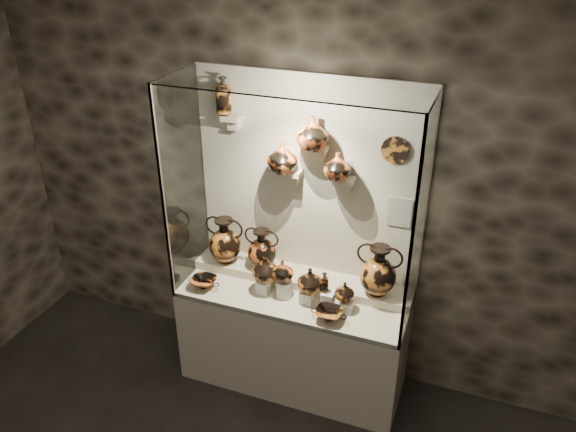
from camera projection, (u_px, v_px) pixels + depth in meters
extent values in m
cube|color=black|center=(309.00, 183.00, 4.05)|extent=(5.00, 0.02, 3.20)
cube|color=#BFB39A|center=(293.00, 339.00, 4.35)|extent=(1.70, 0.60, 0.80)
cube|color=beige|center=(293.00, 296.00, 4.16)|extent=(1.68, 0.58, 0.03)
cube|color=beige|center=(301.00, 279.00, 4.29)|extent=(1.70, 0.25, 0.10)
cube|color=#BFB39A|center=(309.00, 183.00, 4.05)|extent=(1.70, 0.03, 1.60)
cube|color=white|center=(278.00, 221.00, 3.54)|extent=(1.70, 0.01, 1.60)
cube|color=white|center=(184.00, 183.00, 4.05)|extent=(0.01, 0.60, 1.60)
cube|color=white|center=(420.00, 223.00, 3.52)|extent=(0.01, 0.60, 1.60)
cube|color=white|center=(295.00, 85.00, 3.41)|extent=(1.70, 0.60, 0.01)
cube|color=gray|center=(163.00, 200.00, 3.81)|extent=(0.02, 0.02, 1.60)
cube|color=gray|center=(411.00, 245.00, 3.29)|extent=(0.02, 0.02, 1.60)
cube|color=silver|center=(263.00, 286.00, 4.15)|extent=(0.09, 0.09, 0.10)
cube|color=silver|center=(285.00, 289.00, 4.09)|extent=(0.09, 0.09, 0.13)
cube|color=silver|center=(307.00, 296.00, 4.05)|extent=(0.09, 0.09, 0.09)
cube|color=silver|center=(328.00, 299.00, 3.99)|extent=(0.09, 0.09, 0.12)
cube|color=silver|center=(347.00, 306.00, 3.96)|extent=(0.09, 0.09, 0.08)
cube|color=#BFB39A|center=(232.00, 118.00, 3.94)|extent=(0.14, 0.12, 0.04)
cube|color=#BFB39A|center=(292.00, 172.00, 3.97)|extent=(0.14, 0.12, 0.04)
cube|color=#BFB39A|center=(320.00, 149.00, 3.81)|extent=(0.10, 0.12, 0.04)
cube|color=#BFB39A|center=(344.00, 180.00, 3.85)|extent=(0.14, 0.12, 0.04)
imported|color=#B86723|center=(266.00, 268.00, 4.09)|extent=(0.24, 0.24, 0.20)
imported|color=#C15422|center=(283.00, 271.00, 4.04)|extent=(0.17, 0.17, 0.17)
imported|color=#B86723|center=(310.00, 280.00, 3.99)|extent=(0.18, 0.18, 0.19)
imported|color=#B86723|center=(345.00, 291.00, 3.93)|extent=(0.18, 0.18, 0.14)
imported|color=#C15422|center=(282.00, 157.00, 3.88)|extent=(0.26, 0.26, 0.22)
imported|color=#C15422|center=(313.00, 133.00, 3.71)|extent=(0.27, 0.27, 0.23)
imported|color=#C15422|center=(337.00, 166.00, 3.77)|extent=(0.21, 0.21, 0.20)
cylinder|color=#9C591E|center=(395.00, 150.00, 3.67)|extent=(0.19, 0.02, 0.19)
cube|color=beige|center=(400.00, 212.00, 3.87)|extent=(0.16, 0.01, 0.22)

